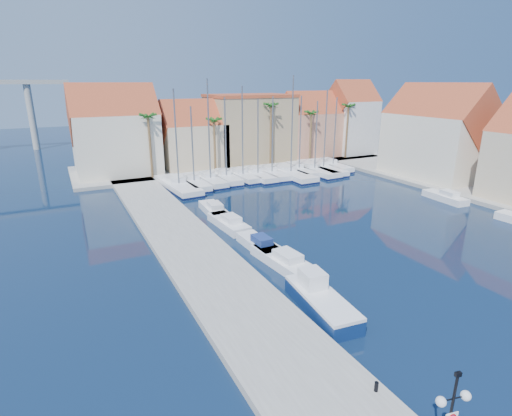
% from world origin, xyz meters
% --- Properties ---
extents(ground, '(260.00, 260.00, 0.00)m').
position_xyz_m(ground, '(0.00, 0.00, 0.00)').
color(ground, black).
rests_on(ground, ground).
extents(quay_west, '(6.00, 77.00, 0.50)m').
position_xyz_m(quay_west, '(-9.00, 13.50, 0.25)').
color(quay_west, gray).
rests_on(quay_west, ground).
extents(shore_north, '(54.00, 16.00, 0.50)m').
position_xyz_m(shore_north, '(10.00, 48.00, 0.25)').
color(shore_north, gray).
rests_on(shore_north, ground).
extents(shore_east, '(12.00, 60.00, 0.50)m').
position_xyz_m(shore_east, '(32.00, 15.00, 0.25)').
color(shore_east, gray).
rests_on(shore_east, ground).
extents(lamp_post, '(1.40, 0.58, 4.17)m').
position_xyz_m(lamp_post, '(-7.00, -9.77, 3.24)').
color(lamp_post, black).
rests_on(lamp_post, quay_west).
extents(bollard, '(0.19, 0.19, 0.48)m').
position_xyz_m(bollard, '(-6.60, -5.85, 0.74)').
color(bollard, black).
rests_on(bollard, quay_west).
extents(fishing_boat, '(2.82, 6.68, 2.27)m').
position_xyz_m(fishing_boat, '(-4.42, 1.63, 0.75)').
color(fishing_boat, navy).
rests_on(fishing_boat, ground).
extents(motorboat_west_0, '(2.72, 6.75, 1.40)m').
position_xyz_m(motorboat_west_0, '(-3.24, 8.30, 0.51)').
color(motorboat_west_0, white).
rests_on(motorboat_west_0, ground).
extents(motorboat_west_1, '(1.91, 5.57, 1.40)m').
position_xyz_m(motorboat_west_1, '(-3.50, 12.06, 0.51)').
color(motorboat_west_1, white).
rests_on(motorboat_west_1, ground).
extents(motorboat_west_2, '(2.35, 6.31, 1.40)m').
position_xyz_m(motorboat_west_2, '(-3.68, 18.42, 0.51)').
color(motorboat_west_2, white).
rests_on(motorboat_west_2, ground).
extents(motorboat_west_3, '(2.22, 5.95, 1.40)m').
position_xyz_m(motorboat_west_3, '(-3.47, 23.25, 0.51)').
color(motorboat_west_3, white).
rests_on(motorboat_west_3, ground).
extents(motorboat_east_1, '(2.28, 5.91, 1.40)m').
position_xyz_m(motorboat_east_1, '(23.99, 15.05, 0.51)').
color(motorboat_east_1, white).
rests_on(motorboat_east_1, ground).
extents(sailboat_0, '(3.93, 11.75, 13.29)m').
position_xyz_m(sailboat_0, '(-4.15, 35.37, 0.57)').
color(sailboat_0, white).
rests_on(sailboat_0, ground).
extents(sailboat_1, '(2.48, 9.25, 11.02)m').
position_xyz_m(sailboat_1, '(-1.74, 35.86, 0.58)').
color(sailboat_1, white).
rests_on(sailboat_1, ground).
extents(sailboat_2, '(2.76, 8.77, 14.52)m').
position_xyz_m(sailboat_2, '(0.82, 36.25, 0.65)').
color(sailboat_2, white).
rests_on(sailboat_2, ground).
extents(sailboat_3, '(2.59, 8.85, 12.04)m').
position_xyz_m(sailboat_3, '(3.51, 36.75, 0.60)').
color(sailboat_3, white).
rests_on(sailboat_3, ground).
extents(sailboat_4, '(2.82, 8.63, 13.53)m').
position_xyz_m(sailboat_4, '(6.05, 36.56, 0.63)').
color(sailboat_4, white).
rests_on(sailboat_4, ground).
extents(sailboat_5, '(2.66, 9.76, 11.76)m').
position_xyz_m(sailboat_5, '(8.44, 36.35, 0.58)').
color(sailboat_5, white).
rests_on(sailboat_5, ground).
extents(sailboat_6, '(2.63, 9.20, 12.10)m').
position_xyz_m(sailboat_6, '(10.80, 36.13, 0.59)').
color(sailboat_6, white).
rests_on(sailboat_6, ground).
extents(sailboat_7, '(3.26, 12.06, 14.99)m').
position_xyz_m(sailboat_7, '(13.41, 35.10, 0.58)').
color(sailboat_7, white).
rests_on(sailboat_7, ground).
extents(sailboat_8, '(2.99, 9.67, 12.11)m').
position_xyz_m(sailboat_8, '(15.82, 36.32, 0.59)').
color(sailboat_8, white).
rests_on(sailboat_8, ground).
extents(sailboat_9, '(3.59, 11.60, 11.30)m').
position_xyz_m(sailboat_9, '(18.14, 35.57, 0.55)').
color(sailboat_9, white).
rests_on(sailboat_9, ground).
extents(sailboat_10, '(4.09, 11.92, 12.94)m').
position_xyz_m(sailboat_10, '(20.33, 36.10, 0.57)').
color(sailboat_10, white).
rests_on(sailboat_10, ground).
extents(sailboat_11, '(2.81, 9.50, 11.72)m').
position_xyz_m(sailboat_11, '(22.80, 36.74, 0.58)').
color(sailboat_11, white).
rests_on(sailboat_11, ground).
extents(building_0, '(12.30, 9.00, 13.50)m').
position_xyz_m(building_0, '(-10.00, 47.00, 6.52)').
color(building_0, beige).
rests_on(building_0, shore_north).
extents(building_1, '(10.30, 8.00, 11.00)m').
position_xyz_m(building_1, '(2.00, 47.00, 5.30)').
color(building_1, beige).
rests_on(building_1, shore_north).
extents(building_2, '(14.20, 10.20, 11.50)m').
position_xyz_m(building_2, '(13.00, 48.00, 6.26)').
color(building_2, tan).
rests_on(building_2, shore_north).
extents(building_3, '(10.30, 8.00, 12.00)m').
position_xyz_m(building_3, '(25.00, 47.00, 5.86)').
color(building_3, tan).
rests_on(building_3, shore_north).
extents(building_4, '(8.30, 8.00, 14.00)m').
position_xyz_m(building_4, '(34.00, 46.00, 6.97)').
color(building_4, silver).
rests_on(building_4, shore_north).
extents(building_6, '(9.00, 14.30, 13.50)m').
position_xyz_m(building_6, '(32.00, 24.00, 6.52)').
color(building_6, beige).
rests_on(building_6, shore_east).
extents(palm_0, '(2.60, 2.60, 10.15)m').
position_xyz_m(palm_0, '(-6.00, 42.00, 9.08)').
color(palm_0, brown).
rests_on(palm_0, shore_north).
extents(palm_1, '(2.60, 2.60, 9.15)m').
position_xyz_m(palm_1, '(4.00, 42.00, 8.14)').
color(palm_1, brown).
rests_on(palm_1, shore_north).
extents(palm_2, '(2.60, 2.60, 11.15)m').
position_xyz_m(palm_2, '(14.00, 42.00, 10.02)').
color(palm_2, brown).
rests_on(palm_2, shore_north).
extents(palm_3, '(2.60, 2.60, 9.65)m').
position_xyz_m(palm_3, '(22.00, 42.00, 8.61)').
color(palm_3, brown).
rests_on(palm_3, shore_north).
extents(palm_4, '(2.60, 2.60, 10.65)m').
position_xyz_m(palm_4, '(30.00, 42.00, 9.55)').
color(palm_4, brown).
rests_on(palm_4, shore_north).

